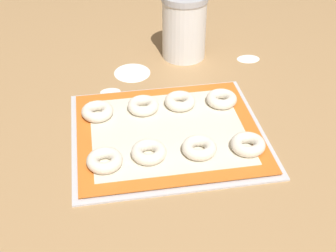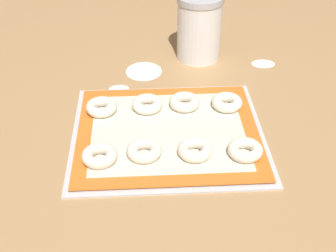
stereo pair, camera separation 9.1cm
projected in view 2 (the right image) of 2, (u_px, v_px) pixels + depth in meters
The scene contains 15 objects.
ground_plane at pixel (164, 136), 1.02m from camera, with size 2.80×2.80×0.00m, color #A87F51.
baking_tray at pixel (168, 133), 1.03m from camera, with size 0.42×0.37×0.01m.
baking_mat at pixel (168, 131), 1.02m from camera, with size 0.39×0.35×0.00m.
bagel_front_far_left at pixel (99, 156), 0.93m from camera, with size 0.07×0.07×0.02m.
bagel_front_mid_left at pixel (144, 150), 0.95m from camera, with size 0.07×0.07×0.02m.
bagel_front_mid_right at pixel (195, 150), 0.95m from camera, with size 0.07×0.07×0.02m.
bagel_front_far_right at pixel (245, 150), 0.95m from camera, with size 0.07×0.07×0.02m.
bagel_back_far_left at pixel (101, 107), 1.07m from camera, with size 0.07×0.07×0.02m.
bagel_back_mid_left at pixel (147, 104), 1.08m from camera, with size 0.07×0.07×0.02m.
bagel_back_mid_right at pixel (185, 102), 1.09m from camera, with size 0.07×0.07×0.02m.
bagel_back_far_right at pixel (227, 102), 1.09m from camera, with size 0.07×0.07×0.02m.
flour_canister at pixel (199, 27), 1.26m from camera, with size 0.12×0.12×0.18m.
flour_patch_near at pixel (119, 88), 1.18m from camera, with size 0.05×0.04×0.00m.
flour_patch_far at pixel (263, 63), 1.28m from camera, with size 0.06×0.05×0.00m.
flour_patch_side at pixel (144, 71), 1.25m from camera, with size 0.10×0.10×0.00m.
Camera 2 is at (-0.04, -0.81, 0.63)m, focal length 50.00 mm.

